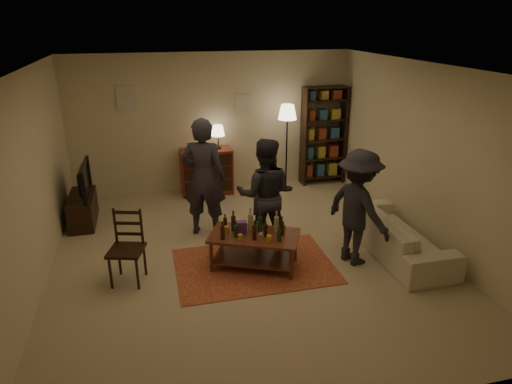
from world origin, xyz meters
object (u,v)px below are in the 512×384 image
object	(u,v)px
floor_lamp	(287,118)
person_right	(264,195)
dining_chair	(127,244)
tv_stand	(82,202)
coffee_table	(254,239)
person_by_sofa	(358,208)
sofa	(397,233)
dresser	(207,170)
person_left	(204,178)
bookshelf	(323,135)

from	to	relation	value
floor_lamp	person_right	bearing A→B (deg)	-114.88
dining_chair	tv_stand	distance (m)	2.19
tv_stand	coffee_table	bearing A→B (deg)	-40.25
dining_chair	person_by_sofa	size ratio (longest dim) A/B	0.60
coffee_table	person_right	world-z (taller)	person_right
sofa	dresser	bearing A→B (deg)	37.54
coffee_table	dresser	size ratio (longest dim) A/B	1.02
floor_lamp	sofa	distance (m)	3.26
dresser	person_left	size ratio (longest dim) A/B	0.71
sofa	tv_stand	bearing A→B (deg)	64.66
person_left	tv_stand	bearing A→B (deg)	-3.34
dresser	floor_lamp	xyz separation A→B (m)	(1.58, -0.18, 1.00)
person_right	person_left	bearing A→B (deg)	-26.33
dining_chair	person_left	distance (m)	1.71
coffee_table	dining_chair	bearing A→B (deg)	177.78
person_left	person_by_sofa	bearing A→B (deg)	164.63
dresser	person_by_sofa	xyz separation A→B (m)	(1.67, -3.21, 0.36)
dresser	sofa	xyz separation A→B (m)	(2.39, -3.11, -0.17)
coffee_table	floor_lamp	bearing A→B (deg)	64.55
person_by_sofa	person_left	bearing A→B (deg)	33.78
sofa	person_right	distance (m)	2.06
person_left	person_right	xyz separation A→B (m)	(0.80, -0.69, -0.10)
coffee_table	tv_stand	size ratio (longest dim) A/B	1.31
bookshelf	sofa	distance (m)	3.26
bookshelf	sofa	bearing A→B (deg)	-90.82
coffee_table	person_left	xyz separation A→B (m)	(-0.52, 1.23, 0.52)
dining_chair	person_right	xyz separation A→B (m)	(1.98, 0.48, 0.33)
bookshelf	person_right	distance (m)	3.19
coffee_table	person_left	bearing A→B (deg)	112.80
tv_stand	person_left	distance (m)	2.22
coffee_table	person_by_sofa	size ratio (longest dim) A/B	0.83
tv_stand	sofa	bearing A→B (deg)	-25.34
dresser	person_left	bearing A→B (deg)	-99.16
floor_lamp	sofa	bearing A→B (deg)	-74.42
dining_chair	floor_lamp	distance (m)	4.22
person_by_sofa	person_right	bearing A→B (deg)	37.28
dining_chair	dresser	xyz separation A→B (m)	(1.47, 2.95, -0.05)
tv_stand	person_right	xyz separation A→B (m)	(2.77, -1.56, 0.47)
dresser	person_by_sofa	world-z (taller)	person_by_sofa
dining_chair	person_right	size ratio (longest dim) A/B	0.59
bookshelf	floor_lamp	size ratio (longest dim) A/B	1.16
coffee_table	dresser	world-z (taller)	dresser
coffee_table	sofa	xyz separation A→B (m)	(2.16, -0.10, -0.13)
person_right	dresser	bearing A→B (deg)	-64.05
tv_stand	person_left	world-z (taller)	person_left
person_by_sofa	dining_chair	bearing A→B (deg)	65.03
bookshelf	floor_lamp	xyz separation A→B (m)	(-0.86, -0.25, 0.44)
person_left	person_right	size ratio (longest dim) A/B	1.12
floor_lamp	person_right	size ratio (longest dim) A/B	1.02
tv_stand	sofa	world-z (taller)	tv_stand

